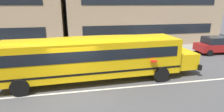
% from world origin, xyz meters
% --- Properties ---
extents(ground_plane, '(400.00, 400.00, 0.00)m').
position_xyz_m(ground_plane, '(0.00, 0.00, 0.00)').
color(ground_plane, '#4C4C4F').
extents(sidewalk_far, '(120.00, 3.00, 0.01)m').
position_xyz_m(sidewalk_far, '(0.00, 8.17, 0.01)').
color(sidewalk_far, gray).
rests_on(sidewalk_far, ground_plane).
extents(lane_centreline, '(110.00, 0.16, 0.01)m').
position_xyz_m(lane_centreline, '(0.00, 0.00, 0.00)').
color(lane_centreline, silver).
rests_on(lane_centreline, ground_plane).
extents(school_bus, '(12.55, 3.02, 2.79)m').
position_xyz_m(school_bus, '(1.43, 1.46, 1.66)').
color(school_bus, yellow).
rests_on(school_bus, ground_plane).
extents(parked_car_red_past_driveway, '(3.92, 1.92, 1.64)m').
position_xyz_m(parked_car_red_past_driveway, '(13.55, 5.62, 0.84)').
color(parked_car_red_past_driveway, maroon).
rests_on(parked_car_red_past_driveway, ground_plane).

